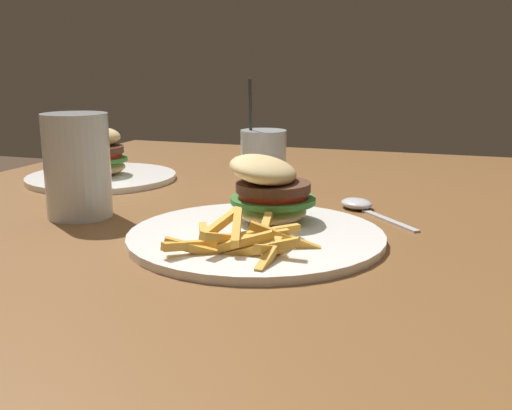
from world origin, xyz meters
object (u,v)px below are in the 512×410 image
at_px(juice_glass, 263,166).
at_px(meal_plate_far, 101,166).
at_px(beer_glass, 78,169).
at_px(spoon, 360,205).
at_px(meal_plate_near, 261,216).

distance_m(juice_glass, meal_plate_far, 0.32).
bearing_deg(beer_glass, spoon, -65.74).
relative_size(meal_plate_near, beer_glass, 2.17).
distance_m(beer_glass, juice_glass, 0.29).
relative_size(spoon, meal_plate_far, 0.53).
height_order(meal_plate_near, meal_plate_far, same).
bearing_deg(meal_plate_near, spoon, -28.62).
bearing_deg(beer_glass, meal_plate_far, 26.81).
distance_m(meal_plate_near, juice_glass, 0.24).
height_order(beer_glass, spoon, beer_glass).
bearing_deg(juice_glass, spoon, -106.83).
distance_m(meal_plate_near, beer_glass, 0.27).
xyz_separation_m(meal_plate_near, spoon, (0.17, -0.09, -0.02)).
xyz_separation_m(meal_plate_near, beer_glass, (0.01, 0.27, 0.04)).
height_order(beer_glass, juice_glass, juice_glass).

